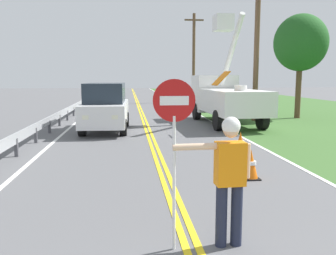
# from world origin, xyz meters

# --- Properties ---
(grass_verge_right) EXTENTS (16.00, 110.00, 0.01)m
(grass_verge_right) POSITION_xyz_m (11.60, 20.00, 0.00)
(grass_verge_right) COLOR #3D662D
(grass_verge_right) RESTS_ON ground
(centerline_yellow_left) EXTENTS (0.11, 110.00, 0.01)m
(centerline_yellow_left) POSITION_xyz_m (-0.09, 20.00, 0.01)
(centerline_yellow_left) COLOR yellow
(centerline_yellow_left) RESTS_ON ground
(centerline_yellow_right) EXTENTS (0.11, 110.00, 0.01)m
(centerline_yellow_right) POSITION_xyz_m (0.09, 20.00, 0.01)
(centerline_yellow_right) COLOR yellow
(centerline_yellow_right) RESTS_ON ground
(edge_line_right) EXTENTS (0.12, 110.00, 0.01)m
(edge_line_right) POSITION_xyz_m (3.60, 20.00, 0.01)
(edge_line_right) COLOR silver
(edge_line_right) RESTS_ON ground
(edge_line_left) EXTENTS (0.12, 110.00, 0.01)m
(edge_line_left) POSITION_xyz_m (-3.60, 20.00, 0.01)
(edge_line_left) COLOR silver
(edge_line_left) RESTS_ON ground
(flagger_worker) EXTENTS (1.09, 0.26, 1.83)m
(flagger_worker) POSITION_xyz_m (0.51, 3.55, 1.05)
(flagger_worker) COLOR #1E2338
(flagger_worker) RESTS_ON ground
(stop_sign_paddle) EXTENTS (0.56, 0.04, 2.33)m
(stop_sign_paddle) POSITION_xyz_m (-0.26, 3.52, 1.71)
(stop_sign_paddle) COLOR silver
(stop_sign_paddle) RESTS_ON ground
(utility_bucket_truck) EXTENTS (2.67, 6.89, 5.51)m
(utility_bucket_truck) POSITION_xyz_m (4.05, 16.95, 1.42)
(utility_bucket_truck) COLOR white
(utility_bucket_truck) RESTS_ON ground
(oncoming_suv_nearest) EXTENTS (2.03, 4.66, 2.10)m
(oncoming_suv_nearest) POSITION_xyz_m (-1.85, 14.87, 1.06)
(oncoming_suv_nearest) COLOR silver
(oncoming_suv_nearest) RESTS_ON ground
(utility_pole_near) EXTENTS (1.80, 0.28, 8.22)m
(utility_pole_near) POSITION_xyz_m (5.98, 17.75, 4.29)
(utility_pole_near) COLOR brown
(utility_pole_near) RESTS_ON ground
(utility_pole_mid) EXTENTS (1.80, 0.28, 8.28)m
(utility_pole_mid) POSITION_xyz_m (5.39, 33.08, 4.32)
(utility_pole_mid) COLOR brown
(utility_pole_mid) RESTS_ON ground
(traffic_cone_lead) EXTENTS (0.40, 0.40, 0.70)m
(traffic_cone_lead) POSITION_xyz_m (1.96, 6.77, 0.34)
(traffic_cone_lead) COLOR orange
(traffic_cone_lead) RESTS_ON ground
(traffic_cone_mid) EXTENTS (0.40, 0.40, 0.70)m
(traffic_cone_mid) POSITION_xyz_m (2.54, 9.40, 0.34)
(traffic_cone_mid) COLOR orange
(traffic_cone_mid) RESTS_ON ground
(guardrail_left_shoulder) EXTENTS (0.10, 32.00, 0.71)m
(guardrail_left_shoulder) POSITION_xyz_m (-4.20, 15.55, 0.52)
(guardrail_left_shoulder) COLOR #9EA0A3
(guardrail_left_shoulder) RESTS_ON ground
(roadside_tree_verge) EXTENTS (3.00, 3.00, 5.90)m
(roadside_tree_verge) POSITION_xyz_m (8.92, 18.74, 4.27)
(roadside_tree_verge) COLOR brown
(roadside_tree_verge) RESTS_ON ground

